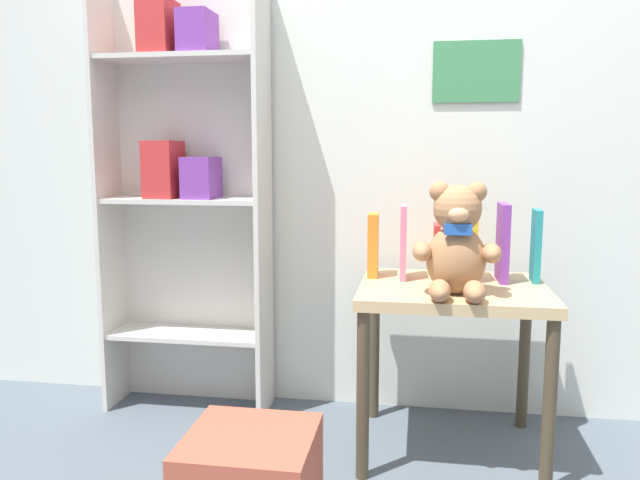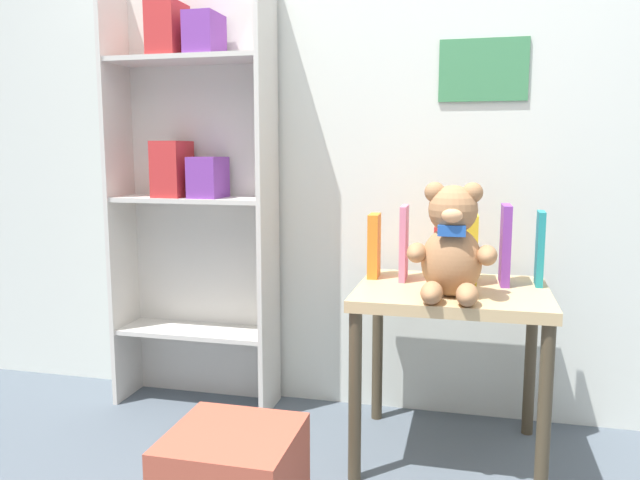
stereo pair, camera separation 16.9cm
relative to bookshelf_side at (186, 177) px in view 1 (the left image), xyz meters
The scene contains 10 objects.
wall_back 0.91m from the bookshelf_side, ahead, with size 4.80×0.07×2.50m.
bookshelf_side is the anchor object (origin of this frame).
display_table 1.12m from the bookshelf_side, 13.81° to the right, with size 0.61×0.52×0.57m.
teddy_bear 1.09m from the bookshelf_side, 20.81° to the right, with size 0.26×0.24×0.35m.
book_standing_orange 0.78m from the bookshelf_side, 10.19° to the right, with size 0.04×0.11×0.22m, color orange.
book_standing_pink 0.88m from the bookshelf_side, 10.31° to the right, with size 0.02×0.13×0.25m, color #D17093.
book_standing_red 0.99m from the bookshelf_side, ahead, with size 0.02×0.13×0.19m, color red.
book_standing_yellow 1.09m from the bookshelf_side, ahead, with size 0.04×0.15×0.23m, color gold.
book_standing_purple 1.19m from the bookshelf_side, ahead, with size 0.03×0.14×0.26m, color purple.
book_standing_teal 1.30m from the bookshelf_side, ahead, with size 0.02×0.10×0.24m, color teal.
Camera 1 is at (0.06, -0.89, 1.01)m, focal length 35.00 mm.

